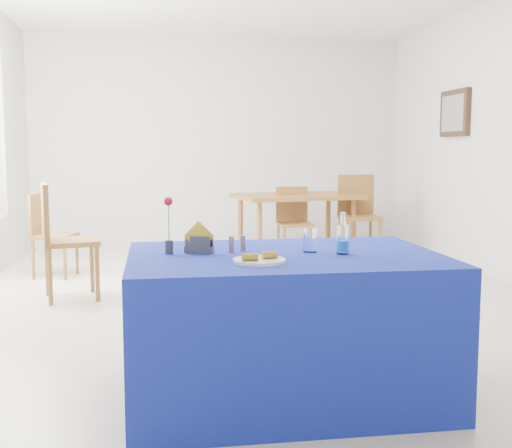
{
  "coord_description": "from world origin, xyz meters",
  "views": [
    {
      "loc": [
        -0.86,
        -5.24,
        1.3
      ],
      "look_at": [
        -0.36,
        -2.06,
        0.92
      ],
      "focal_mm": 45.0,
      "sensor_mm": 36.0,
      "label": 1
    }
  ],
  "objects": [
    {
      "name": "chair_bg_left",
      "position": [
        0.74,
        2.12,
        0.5
      ],
      "size": [
        0.39,
        0.39,
        0.86
      ],
      "rotation": [
        0.0,
        0.0,
        0.01
      ],
      "color": "brown",
      "rests_on": "floor"
    },
    {
      "name": "oak_table",
      "position": [
        0.82,
        2.36,
        0.68
      ],
      "size": [
        1.57,
        1.16,
        0.76
      ],
      "color": "brown",
      "rests_on": "floor"
    },
    {
      "name": "napkin_holder",
      "position": [
        -0.64,
        -1.94,
        0.81
      ],
      "size": [
        0.16,
        0.11,
        0.17
      ],
      "color": "#393A3E",
      "rests_on": "blue_table"
    },
    {
      "name": "banana_pieces",
      "position": [
        -0.38,
        -2.27,
        0.79
      ],
      "size": [
        0.18,
        0.09,
        0.03
      ],
      "color": "gold",
      "rests_on": "plate"
    },
    {
      "name": "floor",
      "position": [
        0.0,
        0.0,
        0.0
      ],
      "size": [
        7.0,
        7.0,
        0.0
      ],
      "primitive_type": "plane",
      "color": "beige",
      "rests_on": "ground"
    },
    {
      "name": "picture_art",
      "position": [
        2.44,
        1.6,
        1.7
      ],
      "size": [
        0.02,
        0.52,
        0.4
      ],
      "primitive_type": "cube",
      "color": "#998C66",
      "rests_on": "room_shell"
    },
    {
      "name": "drinking_glass",
      "position": [
        -0.06,
        -2.0,
        0.82
      ],
      "size": [
        0.07,
        0.07,
        0.13
      ],
      "primitive_type": "cylinder",
      "color": "white",
      "rests_on": "blue_table"
    },
    {
      "name": "picture_frame",
      "position": [
        2.47,
        1.6,
        1.7
      ],
      "size": [
        0.06,
        0.64,
        0.52
      ],
      "primitive_type": "cube",
      "color": "black",
      "rests_on": "room_shell"
    },
    {
      "name": "chair_win_a",
      "position": [
        -1.69,
        0.41,
        0.58
      ],
      "size": [
        0.54,
        0.54,
        1.01
      ],
      "rotation": [
        0.0,
        0.0,
        1.78
      ],
      "color": "brown",
      "rests_on": "floor"
    },
    {
      "name": "blue_table",
      "position": [
        -0.21,
        -2.03,
        0.38
      ],
      "size": [
        1.6,
        1.1,
        0.76
      ],
      "color": "navy",
      "rests_on": "floor"
    },
    {
      "name": "chair_bg_right",
      "position": [
        1.54,
        2.15,
        0.57
      ],
      "size": [
        0.46,
        0.46,
        0.99
      ],
      "rotation": [
        0.0,
        0.0,
        -0.04
      ],
      "color": "brown",
      "rests_on": "floor"
    },
    {
      "name": "pepper_shaker",
      "position": [
        -0.41,
        -1.91,
        0.8
      ],
      "size": [
        0.03,
        0.03,
        0.08
      ],
      "primitive_type": "cylinder",
      "color": "#5C5C61",
      "rests_on": "blue_table"
    },
    {
      "name": "plate",
      "position": [
        -0.38,
        -2.26,
        0.77
      ],
      "size": [
        0.25,
        0.25,
        0.01
      ],
      "primitive_type": "cylinder",
      "color": "silver",
      "rests_on": "blue_table"
    },
    {
      "name": "rose_vase",
      "position": [
        -0.8,
        -1.95,
        0.9
      ],
      "size": [
        0.05,
        0.05,
        0.29
      ],
      "color": "#29292F",
      "rests_on": "blue_table"
    },
    {
      "name": "water_bottle",
      "position": [
        0.09,
        -2.08,
        0.83
      ],
      "size": [
        0.07,
        0.07,
        0.21
      ],
      "color": "white",
      "rests_on": "blue_table"
    },
    {
      "name": "chair_win_b",
      "position": [
        -1.96,
        1.48,
        0.49
      ],
      "size": [
        0.46,
        0.46,
        0.85
      ],
      "rotation": [
        0.0,
        0.0,
        1.32
      ],
      "color": "brown",
      "rests_on": "floor"
    },
    {
      "name": "salt_shaker",
      "position": [
        -0.48,
        -1.95,
        0.8
      ],
      "size": [
        0.03,
        0.03,
        0.08
      ],
      "primitive_type": "cylinder",
      "color": "slate",
      "rests_on": "blue_table"
    },
    {
      "name": "room_shell",
      "position": [
        0.0,
        0.0,
        1.75
      ],
      "size": [
        7.0,
        7.0,
        7.0
      ],
      "color": "silver",
      "rests_on": "ground"
    }
  ]
}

